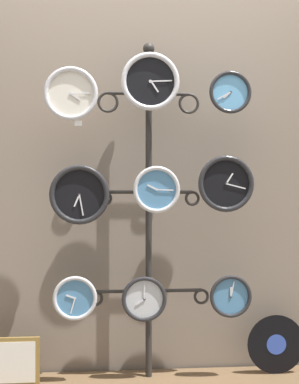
# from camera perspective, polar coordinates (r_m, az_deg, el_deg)

# --- Properties ---
(shop_wall) EXTENTS (4.40, 0.04, 2.80)m
(shop_wall) POSITION_cam_1_polar(r_m,az_deg,el_deg) (3.19, -0.34, 5.39)
(shop_wall) COLOR gray
(shop_wall) RESTS_ON ground_plane
(display_stand) EXTENTS (0.69, 0.41, 1.94)m
(display_stand) POSITION_cam_1_polar(r_m,az_deg,el_deg) (3.05, -0.09, -9.30)
(display_stand) COLOR #282623
(display_stand) RESTS_ON ground_plane
(clock_top_left) EXTENTS (0.29, 0.04, 0.29)m
(clock_top_left) POSITION_cam_1_polar(r_m,az_deg,el_deg) (2.94, -8.39, 10.34)
(clock_top_left) COLOR silver
(clock_top_center) EXTENTS (0.32, 0.04, 0.32)m
(clock_top_center) POSITION_cam_1_polar(r_m,az_deg,el_deg) (2.99, 0.18, 11.70)
(clock_top_center) COLOR black
(clock_top_right) EXTENTS (0.24, 0.04, 0.24)m
(clock_top_right) POSITION_cam_1_polar(r_m,az_deg,el_deg) (3.05, 8.59, 10.46)
(clock_top_right) COLOR #60A8DB
(clock_middle_left) EXTENTS (0.32, 0.04, 0.32)m
(clock_middle_left) POSITION_cam_1_polar(r_m,az_deg,el_deg) (2.92, -7.48, -0.28)
(clock_middle_left) COLOR black
(clock_middle_center) EXTENTS (0.26, 0.04, 0.26)m
(clock_middle_center) POSITION_cam_1_polar(r_m,az_deg,el_deg) (2.91, 0.76, 0.26)
(clock_middle_center) COLOR #4C84B2
(clock_middle_right) EXTENTS (0.31, 0.04, 0.31)m
(clock_middle_right) POSITION_cam_1_polar(r_m,az_deg,el_deg) (2.97, 8.16, 0.88)
(clock_middle_right) COLOR black
(clock_bottom_left) EXTENTS (0.24, 0.04, 0.24)m
(clock_bottom_left) POSITION_cam_1_polar(r_m,az_deg,el_deg) (2.96, -7.95, -11.14)
(clock_bottom_left) COLOR #4C84B2
(clock_bottom_center) EXTENTS (0.25, 0.04, 0.25)m
(clock_bottom_center) POSITION_cam_1_polar(r_m,az_deg,el_deg) (2.99, -0.57, -11.33)
(clock_bottom_center) COLOR silver
(clock_bottom_right) EXTENTS (0.24, 0.04, 0.24)m
(clock_bottom_right) POSITION_cam_1_polar(r_m,az_deg,el_deg) (3.05, 8.64, -10.93)
(clock_bottom_right) COLOR #4C84B2
(vinyl_record) EXTENTS (0.34, 0.01, 0.34)m
(vinyl_record) POSITION_cam_1_polar(r_m,az_deg,el_deg) (3.25, 13.36, -15.53)
(vinyl_record) COLOR black
(vinyl_record) RESTS_ON low_shelf
(picture_frame) EXTENTS (0.37, 0.02, 0.26)m
(picture_frame) POSITION_cam_1_polar(r_m,az_deg,el_deg) (3.08, -15.20, -17.12)
(picture_frame) COLOR olive
(picture_frame) RESTS_ON low_shelf
(price_tag_upper) EXTENTS (0.04, 0.00, 0.03)m
(price_tag_upper) POSITION_cam_1_polar(r_m,az_deg,el_deg) (2.91, -7.60, 7.29)
(price_tag_upper) COLOR white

